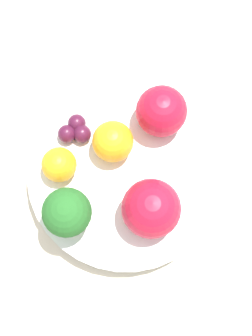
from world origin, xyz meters
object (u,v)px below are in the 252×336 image
at_px(apple_red, 149,210).
at_px(broccoli, 67,213).
at_px(orange_front, 116,140).
at_px(orange_back, 59,165).
at_px(apple_green, 161,111).
at_px(grape_cluster, 75,130).
at_px(bowl, 126,174).

bearing_deg(apple_red, broccoli, -25.52).
bearing_deg(orange_front, orange_back, -4.56).
relative_size(broccoli, apple_green, 1.15).
bearing_deg(orange_back, grape_cluster, -138.12).
xyz_separation_m(bowl, apple_green, (-0.06, -0.03, 0.04)).
bearing_deg(apple_green, bowl, 28.84).
height_order(bowl, apple_red, apple_red).
distance_m(orange_front, grape_cluster, 0.04).
distance_m(bowl, broccoli, 0.09).
distance_m(apple_red, grape_cluster, 0.11).
height_order(apple_green, orange_front, apple_green).
bearing_deg(bowl, apple_green, -151.16).
relative_size(bowl, orange_back, 5.79).
xyz_separation_m(apple_red, grape_cluster, (0.02, -0.11, -0.02)).
bearing_deg(broccoli, apple_red, 154.48).
bearing_deg(bowl, apple_red, 86.70).
xyz_separation_m(apple_green, orange_back, (0.11, -0.00, -0.01)).
xyz_separation_m(orange_front, grape_cluster, (0.03, -0.03, -0.01)).
distance_m(apple_green, grape_cluster, 0.09).
relative_size(bowl, apple_red, 3.56).
height_order(apple_red, orange_back, apple_red).
bearing_deg(apple_green, orange_back, -0.57).
xyz_separation_m(apple_red, apple_green, (-0.06, -0.08, -0.00)).
bearing_deg(orange_front, apple_green, -176.08).
bearing_deg(broccoli, orange_front, -148.67).
relative_size(bowl, broccoli, 3.40).
bearing_deg(broccoli, grape_cluster, -119.80).
xyz_separation_m(orange_front, orange_back, (0.06, -0.00, -0.00)).
bearing_deg(bowl, broccoli, 13.83).
height_order(orange_back, grape_cluster, orange_back).
relative_size(apple_red, apple_green, 1.10).
height_order(bowl, apple_green, apple_green).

